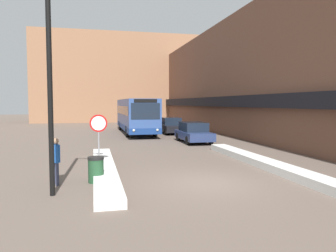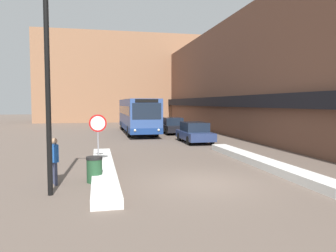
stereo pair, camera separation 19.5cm
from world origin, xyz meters
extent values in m
plane|color=#66564C|center=(0.00, 0.00, 0.00)|extent=(160.00, 160.00, 0.00)
cube|color=brown|center=(10.00, 24.00, 5.21)|extent=(5.00, 60.00, 10.41)
cube|color=black|center=(7.25, 24.00, 3.05)|extent=(0.50, 60.00, 0.90)
cube|color=#996B4C|center=(0.00, 42.65, 6.83)|extent=(26.00, 8.00, 13.65)
cube|color=silver|center=(-3.60, 2.78, 0.15)|extent=(0.90, 10.22, 0.29)
cube|color=silver|center=(3.60, 2.67, 0.17)|extent=(0.90, 10.90, 0.34)
cube|color=#335193|center=(-0.01, 20.55, 1.85)|extent=(2.62, 12.42, 2.84)
cube|color=navy|center=(-0.01, 20.55, 0.68)|extent=(2.64, 12.44, 0.50)
cube|color=#192333|center=(-0.01, 20.55, 2.25)|extent=(2.64, 11.42, 0.78)
cube|color=#192333|center=(-0.01, 14.33, 2.28)|extent=(2.31, 0.03, 1.28)
cube|color=black|center=(-0.01, 14.33, 3.09)|extent=(1.83, 0.03, 0.28)
sphere|color=#F2EAC6|center=(-0.95, 14.32, 0.78)|extent=(0.20, 0.20, 0.20)
sphere|color=#F2EAC6|center=(0.93, 14.32, 0.78)|extent=(0.20, 0.20, 0.20)
cylinder|color=black|center=(-1.20, 16.70, 0.51)|extent=(0.28, 1.01, 1.01)
cylinder|color=black|center=(1.18, 16.70, 0.51)|extent=(0.28, 1.01, 1.01)
cylinder|color=black|center=(-1.20, 24.40, 0.51)|extent=(0.28, 1.01, 1.01)
cylinder|color=black|center=(1.18, 24.40, 0.51)|extent=(0.28, 1.01, 1.01)
cube|color=navy|center=(3.20, 11.93, 0.54)|extent=(1.86, 4.30, 0.57)
cube|color=#192333|center=(3.20, 12.04, 1.16)|extent=(1.64, 2.36, 0.67)
cylinder|color=black|center=(4.05, 10.60, 0.32)|extent=(0.20, 0.64, 0.64)
cylinder|color=black|center=(2.35, 10.60, 0.32)|extent=(0.20, 0.64, 0.64)
cylinder|color=black|center=(4.05, 13.26, 0.32)|extent=(0.20, 0.64, 0.64)
cylinder|color=black|center=(2.35, 13.26, 0.32)|extent=(0.20, 0.64, 0.64)
cube|color=black|center=(3.20, 19.31, 0.55)|extent=(1.84, 4.49, 0.60)
cube|color=#192333|center=(3.20, 19.42, 1.19)|extent=(1.62, 2.47, 0.69)
cylinder|color=black|center=(4.04, 17.91, 0.31)|extent=(0.20, 0.62, 0.62)
cylinder|color=black|center=(2.36, 17.91, 0.31)|extent=(0.20, 0.62, 0.62)
cylinder|color=black|center=(4.04, 20.70, 0.31)|extent=(0.20, 0.62, 0.62)
cylinder|color=black|center=(2.36, 20.70, 0.31)|extent=(0.20, 0.62, 0.62)
cylinder|color=gray|center=(-3.81, 3.42, 1.21)|extent=(0.07, 0.07, 2.41)
cylinder|color=red|center=(-3.81, 3.40, 2.03)|extent=(0.76, 0.03, 0.76)
cylinder|color=white|center=(-3.81, 3.38, 2.03)|extent=(0.62, 0.01, 0.62)
cylinder|color=black|center=(-5.31, -0.42, 3.59)|extent=(0.16, 0.16, 7.18)
cylinder|color=#333851|center=(-5.38, 1.11, 0.41)|extent=(0.12, 0.12, 0.83)
cylinder|color=#333851|center=(-5.29, 0.83, 0.41)|extent=(0.12, 0.12, 0.83)
cube|color=#1E51A3|center=(-5.33, 0.97, 1.14)|extent=(0.33, 0.49, 0.62)
sphere|color=#9E7556|center=(-5.33, 0.97, 1.56)|extent=(0.23, 0.23, 0.23)
cylinder|color=#1E51A3|center=(-5.40, 1.19, 1.11)|extent=(0.10, 0.10, 0.59)
cylinder|color=#1E51A3|center=(-5.27, 0.76, 1.11)|extent=(0.10, 0.10, 0.59)
cylinder|color=#234C2D|center=(-3.96, 1.02, 0.42)|extent=(0.56, 0.56, 0.85)
cylinder|color=black|center=(-3.96, 1.02, 0.90)|extent=(0.59, 0.59, 0.10)
camera|label=1|loc=(-4.02, -11.10, 2.90)|focal=35.00mm
camera|label=2|loc=(-3.82, -11.14, 2.90)|focal=35.00mm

